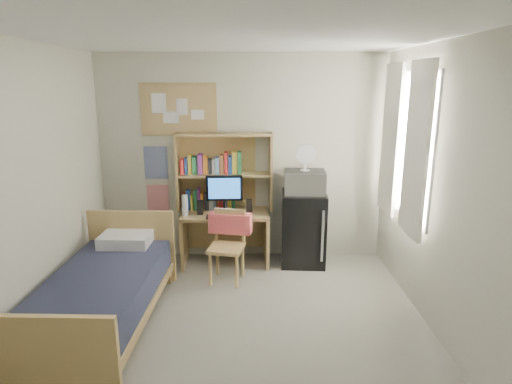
{
  "coord_description": "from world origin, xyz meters",
  "views": [
    {
      "loc": [
        0.14,
        -3.29,
        2.24
      ],
      "look_at": [
        0.17,
        1.2,
        1.09
      ],
      "focal_mm": 30.0,
      "sensor_mm": 36.0,
      "label": 1
    }
  ],
  "objects_px": {
    "bed": "(103,300)",
    "microwave": "(305,182)",
    "speaker_left": "(200,207)",
    "speaker_right": "(249,207)",
    "monitor": "(224,195)",
    "bulletin_board": "(179,109)",
    "desk": "(225,238)",
    "desk_fan": "(305,159)",
    "desk_chair": "(226,247)",
    "mini_fridge": "(303,228)"
  },
  "relations": [
    {
      "from": "bed",
      "to": "microwave",
      "type": "xyz_separation_m",
      "value": [
        2.05,
        1.43,
        0.81
      ]
    },
    {
      "from": "speaker_left",
      "to": "speaker_right",
      "type": "distance_m",
      "value": 0.6
    },
    {
      "from": "speaker_left",
      "to": "monitor",
      "type": "bearing_deg",
      "value": -0.0
    },
    {
      "from": "microwave",
      "to": "bed",
      "type": "bearing_deg",
      "value": -141.46
    },
    {
      "from": "speaker_right",
      "to": "microwave",
      "type": "relative_size",
      "value": 0.37
    },
    {
      "from": "speaker_left",
      "to": "microwave",
      "type": "distance_m",
      "value": 1.32
    },
    {
      "from": "bulletin_board",
      "to": "monitor",
      "type": "relative_size",
      "value": 2.0
    },
    {
      "from": "desk",
      "to": "monitor",
      "type": "relative_size",
      "value": 2.29
    },
    {
      "from": "desk_fan",
      "to": "bed",
      "type": "bearing_deg",
      "value": -141.46
    },
    {
      "from": "desk_chair",
      "to": "monitor",
      "type": "height_order",
      "value": "monitor"
    },
    {
      "from": "desk_chair",
      "to": "speaker_left",
      "type": "relative_size",
      "value": 4.78
    },
    {
      "from": "desk",
      "to": "mini_fridge",
      "type": "distance_m",
      "value": 0.99
    },
    {
      "from": "speaker_left",
      "to": "desk_fan",
      "type": "xyz_separation_m",
      "value": [
        1.28,
        0.06,
        0.59
      ]
    },
    {
      "from": "desk_fan",
      "to": "bulletin_board",
      "type": "bearing_deg",
      "value": 172.95
    },
    {
      "from": "desk",
      "to": "speaker_left",
      "type": "bearing_deg",
      "value": -168.69
    },
    {
      "from": "bulletin_board",
      "to": "bed",
      "type": "relative_size",
      "value": 0.5
    },
    {
      "from": "mini_fridge",
      "to": "speaker_left",
      "type": "height_order",
      "value": "mini_fridge"
    },
    {
      "from": "mini_fridge",
      "to": "desk_fan",
      "type": "height_order",
      "value": "desk_fan"
    },
    {
      "from": "microwave",
      "to": "desk_fan",
      "type": "xyz_separation_m",
      "value": [
        0.0,
        0.0,
        0.29
      ]
    },
    {
      "from": "mini_fridge",
      "to": "bed",
      "type": "bearing_deg",
      "value": -141.1
    },
    {
      "from": "bed",
      "to": "speaker_left",
      "type": "distance_m",
      "value": 1.65
    },
    {
      "from": "desk_chair",
      "to": "speaker_right",
      "type": "height_order",
      "value": "speaker_right"
    },
    {
      "from": "desk_chair",
      "to": "monitor",
      "type": "relative_size",
      "value": 1.76
    },
    {
      "from": "bulletin_board",
      "to": "desk",
      "type": "distance_m",
      "value": 1.71
    },
    {
      "from": "bulletin_board",
      "to": "desk",
      "type": "height_order",
      "value": "bulletin_board"
    },
    {
      "from": "speaker_left",
      "to": "speaker_right",
      "type": "xyz_separation_m",
      "value": [
        0.6,
        0.02,
        0.0
      ]
    },
    {
      "from": "speaker_left",
      "to": "microwave",
      "type": "relative_size",
      "value": 0.36
    },
    {
      "from": "desk",
      "to": "speaker_right",
      "type": "relative_size",
      "value": 6.0
    },
    {
      "from": "bulletin_board",
      "to": "speaker_right",
      "type": "height_order",
      "value": "bulletin_board"
    },
    {
      "from": "speaker_left",
      "to": "desk_fan",
      "type": "height_order",
      "value": "desk_fan"
    },
    {
      "from": "desk_chair",
      "to": "desk_fan",
      "type": "distance_m",
      "value": 1.42
    },
    {
      "from": "bulletin_board",
      "to": "microwave",
      "type": "height_order",
      "value": "bulletin_board"
    },
    {
      "from": "mini_fridge",
      "to": "monitor",
      "type": "distance_m",
      "value": 1.08
    },
    {
      "from": "desk_chair",
      "to": "microwave",
      "type": "xyz_separation_m",
      "value": [
        0.94,
        0.51,
        0.65
      ]
    },
    {
      "from": "bed",
      "to": "desk_fan",
      "type": "bearing_deg",
      "value": 36.72
    },
    {
      "from": "speaker_left",
      "to": "microwave",
      "type": "height_order",
      "value": "microwave"
    },
    {
      "from": "desk_fan",
      "to": "speaker_left",
      "type": "bearing_deg",
      "value": -173.55
    },
    {
      "from": "bulletin_board",
      "to": "speaker_left",
      "type": "xyz_separation_m",
      "value": [
        0.27,
        -0.36,
        -1.16
      ]
    },
    {
      "from": "speaker_left",
      "to": "desk_fan",
      "type": "bearing_deg",
      "value": 0.47
    },
    {
      "from": "monitor",
      "to": "mini_fridge",
      "type": "bearing_deg",
      "value": 1.77
    },
    {
      "from": "bulletin_board",
      "to": "mini_fridge",
      "type": "height_order",
      "value": "bulletin_board"
    },
    {
      "from": "mini_fridge",
      "to": "speaker_left",
      "type": "bearing_deg",
      "value": -172.66
    },
    {
      "from": "desk_chair",
      "to": "speaker_left",
      "type": "height_order",
      "value": "speaker_left"
    },
    {
      "from": "speaker_right",
      "to": "mini_fridge",
      "type": "bearing_deg",
      "value": 2.54
    },
    {
      "from": "speaker_right",
      "to": "desk_chair",
      "type": "bearing_deg",
      "value": -121.05
    },
    {
      "from": "bed",
      "to": "speaker_left",
      "type": "xyz_separation_m",
      "value": [
        0.77,
        1.36,
        0.5
      ]
    },
    {
      "from": "bed",
      "to": "monitor",
      "type": "distance_m",
      "value": 1.86
    },
    {
      "from": "bed",
      "to": "speaker_right",
      "type": "relative_size",
      "value": 10.4
    },
    {
      "from": "mini_fridge",
      "to": "desk_fan",
      "type": "bearing_deg",
      "value": -90.0
    },
    {
      "from": "bulletin_board",
      "to": "speaker_right",
      "type": "xyz_separation_m",
      "value": [
        0.87,
        -0.33,
        -1.16
      ]
    }
  ]
}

